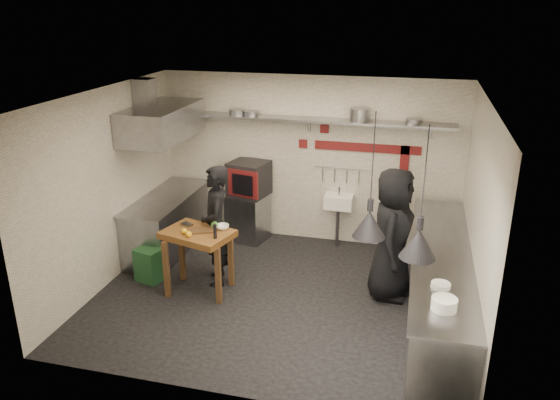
% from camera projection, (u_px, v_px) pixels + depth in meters
% --- Properties ---
extents(floor, '(5.00, 5.00, 0.00)m').
position_uv_depth(floor, '(278.00, 296.00, 7.66)').
color(floor, black).
rests_on(floor, ground).
extents(ceiling, '(5.00, 5.00, 0.00)m').
position_uv_depth(ceiling, '(277.00, 96.00, 6.69)').
color(ceiling, silver).
rests_on(ceiling, floor).
extents(wall_back, '(5.00, 0.04, 2.80)m').
position_uv_depth(wall_back, '(309.00, 160.00, 9.08)').
color(wall_back, silver).
rests_on(wall_back, floor).
extents(wall_front, '(5.00, 0.04, 2.80)m').
position_uv_depth(wall_front, '(223.00, 277.00, 5.26)').
color(wall_front, silver).
rests_on(wall_front, floor).
extents(wall_left, '(0.04, 4.20, 2.80)m').
position_uv_depth(wall_left, '(107.00, 188.00, 7.75)').
color(wall_left, silver).
rests_on(wall_left, floor).
extents(wall_right, '(0.04, 4.20, 2.80)m').
position_uv_depth(wall_right, '(477.00, 221.00, 6.59)').
color(wall_right, silver).
rests_on(wall_right, floor).
extents(red_band_horiz, '(1.70, 0.02, 0.14)m').
position_uv_depth(red_band_horiz, '(367.00, 148.00, 8.75)').
color(red_band_horiz, maroon).
rests_on(red_band_horiz, wall_back).
extents(red_band_vert, '(0.14, 0.02, 1.10)m').
position_uv_depth(red_band_vert, '(403.00, 179.00, 8.78)').
color(red_band_vert, maroon).
rests_on(red_band_vert, wall_back).
extents(red_tile_a, '(0.14, 0.02, 0.14)m').
position_uv_depth(red_tile_a, '(325.00, 129.00, 8.82)').
color(red_tile_a, maroon).
rests_on(red_tile_a, wall_back).
extents(red_tile_b, '(0.14, 0.02, 0.14)m').
position_uv_depth(red_tile_b, '(303.00, 144.00, 8.99)').
color(red_tile_b, maroon).
rests_on(red_tile_b, wall_back).
extents(back_shelf, '(4.60, 0.34, 0.04)m').
position_uv_depth(back_shelf, '(308.00, 120.00, 8.67)').
color(back_shelf, slate).
rests_on(back_shelf, wall_back).
extents(shelf_bracket_left, '(0.04, 0.06, 0.24)m').
position_uv_depth(shelf_bracket_left, '(200.00, 118.00, 9.28)').
color(shelf_bracket_left, slate).
rests_on(shelf_bracket_left, wall_back).
extents(shelf_bracket_mid, '(0.04, 0.06, 0.24)m').
position_uv_depth(shelf_bracket_mid, '(309.00, 124.00, 8.84)').
color(shelf_bracket_mid, slate).
rests_on(shelf_bracket_mid, wall_back).
extents(shelf_bracket_right, '(0.04, 0.06, 0.24)m').
position_uv_depth(shelf_bracket_right, '(430.00, 130.00, 8.40)').
color(shelf_bracket_right, slate).
rests_on(shelf_bracket_right, wall_back).
extents(pan_far_left, '(0.34, 0.34, 0.09)m').
position_uv_depth(pan_far_left, '(237.00, 112.00, 8.92)').
color(pan_far_left, slate).
rests_on(pan_far_left, back_shelf).
extents(pan_mid_left, '(0.25, 0.25, 0.07)m').
position_uv_depth(pan_mid_left, '(252.00, 113.00, 8.87)').
color(pan_mid_left, slate).
rests_on(pan_mid_left, back_shelf).
extents(stock_pot, '(0.37, 0.37, 0.20)m').
position_uv_depth(stock_pot, '(359.00, 115.00, 8.44)').
color(stock_pot, slate).
rests_on(stock_pot, back_shelf).
extents(pan_right, '(0.26, 0.26, 0.08)m').
position_uv_depth(pan_right, '(414.00, 121.00, 8.27)').
color(pan_right, slate).
rests_on(pan_right, back_shelf).
extents(oven_stand, '(0.72, 0.68, 0.80)m').
position_uv_depth(oven_stand, '(248.00, 217.00, 9.37)').
color(oven_stand, slate).
rests_on(oven_stand, floor).
extents(combi_oven, '(0.71, 0.68, 0.58)m').
position_uv_depth(combi_oven, '(249.00, 179.00, 9.15)').
color(combi_oven, black).
rests_on(combi_oven, oven_stand).
extents(oven_door, '(0.55, 0.16, 0.46)m').
position_uv_depth(oven_door, '(243.00, 184.00, 8.90)').
color(oven_door, maroon).
rests_on(oven_door, combi_oven).
extents(oven_glass, '(0.37, 0.10, 0.34)m').
position_uv_depth(oven_glass, '(242.00, 185.00, 8.84)').
color(oven_glass, black).
rests_on(oven_glass, oven_door).
extents(hand_sink, '(0.46, 0.34, 0.22)m').
position_uv_depth(hand_sink, '(339.00, 201.00, 9.01)').
color(hand_sink, white).
rests_on(hand_sink, wall_back).
extents(sink_tap, '(0.03, 0.03, 0.14)m').
position_uv_depth(sink_tap, '(339.00, 191.00, 8.94)').
color(sink_tap, slate).
rests_on(sink_tap, hand_sink).
extents(sink_drain, '(0.06, 0.06, 0.66)m').
position_uv_depth(sink_drain, '(337.00, 227.00, 9.12)').
color(sink_drain, slate).
rests_on(sink_drain, floor).
extents(utensil_rail, '(0.90, 0.02, 0.02)m').
position_uv_depth(utensil_rail, '(341.00, 168.00, 8.95)').
color(utensil_rail, slate).
rests_on(utensil_rail, wall_back).
extents(counter_right, '(0.70, 3.80, 0.90)m').
position_uv_depth(counter_right, '(439.00, 287.00, 7.00)').
color(counter_right, slate).
rests_on(counter_right, floor).
extents(counter_right_top, '(0.76, 3.90, 0.03)m').
position_uv_depth(counter_right_top, '(443.00, 254.00, 6.84)').
color(counter_right_top, slate).
rests_on(counter_right_top, counter_right).
extents(plate_stack, '(0.27, 0.27, 0.13)m').
position_uv_depth(plate_stack, '(444.00, 304.00, 5.56)').
color(plate_stack, white).
rests_on(plate_stack, counter_right_top).
extents(small_bowl_right, '(0.27, 0.27, 0.05)m').
position_uv_depth(small_bowl_right, '(441.00, 285.00, 6.01)').
color(small_bowl_right, white).
rests_on(small_bowl_right, counter_right_top).
extents(counter_left, '(0.70, 1.90, 0.90)m').
position_uv_depth(counter_left, '(167.00, 224.00, 8.96)').
color(counter_left, slate).
rests_on(counter_left, floor).
extents(counter_left_top, '(0.76, 2.00, 0.03)m').
position_uv_depth(counter_left_top, '(165.00, 197.00, 8.79)').
color(counter_left_top, slate).
rests_on(counter_left_top, counter_left).
extents(extractor_hood, '(0.78, 1.60, 0.50)m').
position_uv_depth(extractor_hood, '(162.00, 122.00, 8.36)').
color(extractor_hood, slate).
rests_on(extractor_hood, ceiling).
extents(hood_duct, '(0.28, 0.28, 0.50)m').
position_uv_depth(hood_duct, '(145.00, 95.00, 8.28)').
color(hood_duct, slate).
rests_on(hood_duct, ceiling).
extents(green_bin, '(0.45, 0.45, 0.50)m').
position_uv_depth(green_bin, '(151.00, 264.00, 8.05)').
color(green_bin, '#1F522A').
rests_on(green_bin, floor).
extents(prep_table, '(1.06, 0.86, 0.92)m').
position_uv_depth(prep_table, '(199.00, 261.00, 7.65)').
color(prep_table, brown).
rests_on(prep_table, floor).
extents(cutting_board, '(0.38, 0.33, 0.02)m').
position_uv_depth(cutting_board, '(202.00, 230.00, 7.51)').
color(cutting_board, '#54371F').
rests_on(cutting_board, prep_table).
extents(pepper_mill, '(0.05, 0.05, 0.20)m').
position_uv_depth(pepper_mill, '(215.00, 231.00, 7.25)').
color(pepper_mill, black).
rests_on(pepper_mill, prep_table).
extents(lemon_a, '(0.08, 0.08, 0.08)m').
position_uv_depth(lemon_a, '(184.00, 231.00, 7.40)').
color(lemon_a, gold).
rests_on(lemon_a, prep_table).
extents(lemon_b, '(0.10, 0.10, 0.08)m').
position_uv_depth(lemon_b, '(189.00, 234.00, 7.31)').
color(lemon_b, gold).
rests_on(lemon_b, prep_table).
extents(veg_ball, '(0.13, 0.13, 0.10)m').
position_uv_depth(veg_ball, '(214.00, 225.00, 7.58)').
color(veg_ball, '#529538').
rests_on(veg_ball, prep_table).
extents(steel_tray, '(0.19, 0.17, 0.03)m').
position_uv_depth(steel_tray, '(187.00, 225.00, 7.68)').
color(steel_tray, slate).
rests_on(steel_tray, prep_table).
extents(bowl, '(0.21, 0.21, 0.06)m').
position_uv_depth(bowl, '(222.00, 227.00, 7.56)').
color(bowl, white).
rests_on(bowl, prep_table).
extents(heat_lamp_near, '(0.47, 0.47, 1.46)m').
position_uv_depth(heat_lamp_near, '(372.00, 176.00, 6.04)').
color(heat_lamp_near, black).
rests_on(heat_lamp_near, ceiling).
extents(heat_lamp_far, '(0.40, 0.40, 1.41)m').
position_uv_depth(heat_lamp_far, '(423.00, 194.00, 5.43)').
color(heat_lamp_far, black).
rests_on(heat_lamp_far, ceiling).
extents(chef_left, '(0.64, 0.76, 1.77)m').
position_uv_depth(chef_left, '(216.00, 226.00, 7.77)').
color(chef_left, black).
rests_on(chef_left, floor).
extents(chef_right, '(0.66, 0.95, 1.86)m').
position_uv_depth(chef_right, '(392.00, 234.00, 7.38)').
color(chef_right, black).
rests_on(chef_right, floor).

